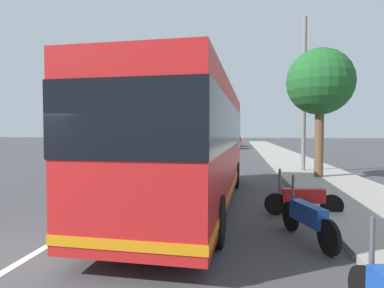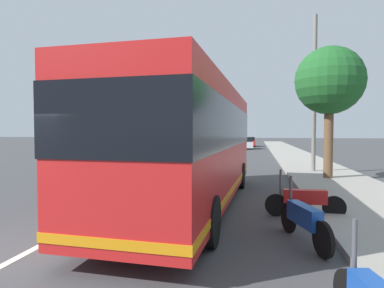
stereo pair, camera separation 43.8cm
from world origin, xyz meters
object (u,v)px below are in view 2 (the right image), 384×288
motorcycle_nearest_curb (304,200)px  car_far_distant (246,143)px  motorcycle_by_tree (304,220)px  utility_pole (314,95)px  coach_bus (193,140)px  car_behind_bus (249,142)px  roadside_tree_mid_block (329,82)px

motorcycle_nearest_curb → car_far_distant: bearing=-86.4°
motorcycle_by_tree → motorcycle_nearest_curb: (2.04, -0.30, -0.02)m
utility_pole → motorcycle_nearest_curb: bearing=169.3°
coach_bus → motorcycle_nearest_curb: size_ratio=5.17×
motorcycle_by_tree → car_behind_bus: 42.13m
motorcycle_by_tree → roadside_tree_mid_block: (8.82, -2.27, 3.99)m
motorcycle_by_tree → roadside_tree_mid_block: roadside_tree_mid_block is taller
roadside_tree_mid_block → utility_pole: (2.40, 0.24, -0.31)m
utility_pole → car_behind_bus: bearing=7.6°
coach_bus → motorcycle_nearest_curb: (-0.77, -3.10, -1.53)m
motorcycle_by_tree → motorcycle_nearest_curb: size_ratio=1.00×
motorcycle_by_tree → roadside_tree_mid_block: 9.95m
coach_bus → utility_pole: (8.40, -4.83, 2.17)m
coach_bus → car_behind_bus: (39.26, -0.70, -1.31)m
coach_bus → roadside_tree_mid_block: (6.00, -5.07, 2.48)m
roadside_tree_mid_block → utility_pole: utility_pole is taller
coach_bus → motorcycle_by_tree: 4.25m
car_far_distant → car_behind_bus: (7.01, -0.19, -0.03)m
coach_bus → utility_pole: size_ratio=1.26×
motorcycle_nearest_curb → utility_pole: 10.04m
motorcycle_by_tree → motorcycle_nearest_curb: motorcycle_by_tree is taller
roadside_tree_mid_block → motorcycle_by_tree: bearing=165.6°
motorcycle_by_tree → utility_pole: 11.98m
motorcycle_by_tree → car_far_distant: bearing=-14.8°
roadside_tree_mid_block → coach_bus: bearing=139.8°
car_behind_bus → motorcycle_nearest_curb: bearing=-177.7°
coach_bus → car_far_distant: (32.25, -0.51, -1.28)m
motorcycle_nearest_curb → car_far_distant: car_far_distant is taller
coach_bus → utility_pole: 9.93m
motorcycle_nearest_curb → car_behind_bus: car_behind_bus is taller
motorcycle_nearest_curb → motorcycle_by_tree: bearing=80.7°
car_far_distant → motorcycle_by_tree: bearing=-179.3°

